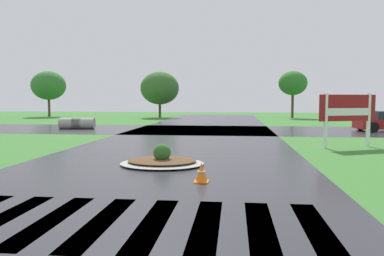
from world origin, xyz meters
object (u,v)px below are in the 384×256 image
(median_island, at_px, (162,161))
(drainage_pipe_stack, at_px, (77,123))
(estate_billboard, at_px, (348,111))
(traffic_cone, at_px, (201,173))

(median_island, bearing_deg, drainage_pipe_stack, 121.81)
(estate_billboard, distance_m, traffic_cone, 9.72)
(median_island, bearing_deg, traffic_cone, -58.71)
(estate_billboard, xyz_separation_m, drainage_pipe_stack, (-15.96, 8.83, -1.21))
(median_island, height_order, drainage_pipe_stack, drainage_pipe_stack)
(estate_billboard, bearing_deg, traffic_cone, 30.51)
(drainage_pipe_stack, height_order, traffic_cone, drainage_pipe_stack)
(median_island, xyz_separation_m, traffic_cone, (1.47, -2.42, 0.11))
(estate_billboard, xyz_separation_m, median_island, (-7.18, -5.33, -1.47))
(estate_billboard, distance_m, drainage_pipe_stack, 18.28)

